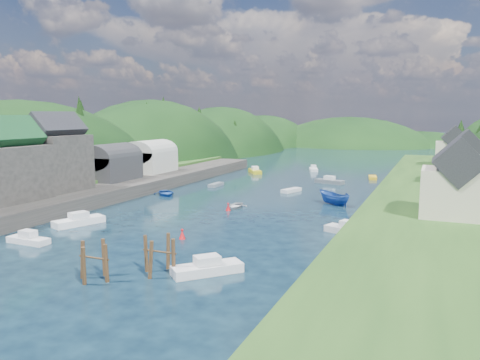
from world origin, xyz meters
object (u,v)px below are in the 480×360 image
at_px(piling_cluster_near, 94,265).
at_px(channel_buoy_near, 182,234).
at_px(channel_buoy_far, 228,207).
at_px(piling_cluster_far, 160,258).

xyz_separation_m(piling_cluster_near, channel_buoy_near, (0.15, 13.47, -0.77)).
bearing_deg(piling_cluster_near, channel_buoy_near, 89.37).
xyz_separation_m(piling_cluster_near, channel_buoy_far, (-1.41, 28.58, -0.77)).
bearing_deg(piling_cluster_near, piling_cluster_far, 40.55).
bearing_deg(piling_cluster_far, channel_buoy_far, 101.85).
bearing_deg(piling_cluster_far, piling_cluster_near, -139.45).
distance_m(piling_cluster_far, channel_buoy_far, 25.82).
relative_size(piling_cluster_near, channel_buoy_far, 3.31).
bearing_deg(channel_buoy_far, piling_cluster_near, -87.18).
height_order(piling_cluster_near, channel_buoy_far, piling_cluster_near).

